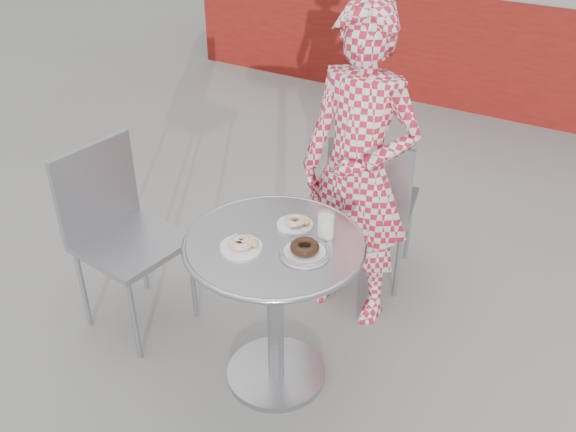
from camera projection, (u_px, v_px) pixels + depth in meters
The scene contains 9 objects.
ground at pixel (274, 370), 3.12m from camera, with size 60.00×60.00×0.00m, color #9F9C97.
bistro_table at pixel (275, 278), 2.78m from camera, with size 0.78×0.78×0.79m.
chair_far at pixel (371, 231), 3.64m from camera, with size 0.52×0.52×0.92m.
chair_left at pixel (135, 274), 3.28m from camera, with size 0.52×0.52×0.97m.
seated_person at pixel (358, 172), 3.10m from camera, with size 0.60×0.39×1.65m, color #B71C32.
plate_far at pixel (296, 223), 2.77m from camera, with size 0.16×0.16×0.04m.
plate_near at pixel (242, 245), 2.62m from camera, with size 0.18×0.18×0.05m.
plate_checker at pixel (305, 250), 2.59m from camera, with size 0.21×0.21×0.05m.
milk_cup at pixel (326, 225), 2.68m from camera, with size 0.08×0.08×0.12m.
Camera 1 is at (1.18, -1.90, 2.31)m, focal length 40.00 mm.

